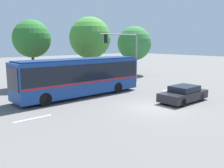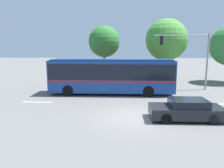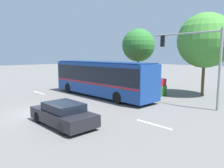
{
  "view_description": "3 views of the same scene",
  "coord_description": "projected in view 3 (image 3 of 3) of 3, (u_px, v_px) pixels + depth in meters",
  "views": [
    {
      "loc": [
        -13.23,
        -10.74,
        4.56
      ],
      "look_at": [
        -1.37,
        3.07,
        1.47
      ],
      "focal_mm": 38.86,
      "sensor_mm": 36.0,
      "label": 1
    },
    {
      "loc": [
        -0.71,
        -13.09,
        4.41
      ],
      "look_at": [
        -1.75,
        5.7,
        1.1
      ],
      "focal_mm": 34.38,
      "sensor_mm": 36.0,
      "label": 2
    },
    {
      "loc": [
        13.59,
        -6.35,
        3.9
      ],
      "look_at": [
        2.01,
        4.46,
        1.75
      ],
      "focal_mm": 34.87,
      "sensor_mm": 36.0,
      "label": 3
    }
  ],
  "objects": [
    {
      "name": "city_bus",
      "position": [
        101.0,
        77.0,
        20.3
      ],
      "size": [
        11.46,
        2.7,
        3.25
      ],
      "rotation": [
        0.0,
        0.0,
        3.15
      ],
      "color": "navy",
      "rests_on": "ground"
    },
    {
      "name": "street_tree_centre",
      "position": [
        205.0,
        41.0,
        20.21
      ],
      "size": [
        5.09,
        5.09,
        7.74
      ],
      "color": "brown",
      "rests_on": "ground"
    },
    {
      "name": "lane_stripe_mid",
      "position": [
        39.0,
        93.0,
        22.35
      ],
      "size": [
        2.4,
        0.16,
        0.01
      ],
      "primitive_type": "cube",
      "color": "silver",
      "rests_on": "ground"
    },
    {
      "name": "lane_stripe_near",
      "position": [
        153.0,
        124.0,
        12.22
      ],
      "size": [
        2.4,
        0.16,
        0.01
      ],
      "primitive_type": "cube",
      "color": "silver",
      "rests_on": "ground"
    },
    {
      "name": "street_tree_left",
      "position": [
        138.0,
        45.0,
        25.39
      ],
      "size": [
        3.82,
        3.82,
        6.9
      ],
      "color": "brown",
      "rests_on": "ground"
    },
    {
      "name": "flowering_hedge",
      "position": [
        136.0,
        85.0,
        22.73
      ],
      "size": [
        6.61,
        1.28,
        1.61
      ],
      "color": "#286028",
      "rests_on": "ground"
    },
    {
      "name": "traffic_light_pole",
      "position": [
        199.0,
        55.0,
        15.89
      ],
      "size": [
        5.54,
        0.24,
        5.7
      ],
      "rotation": [
        0.0,
        0.0,
        3.14
      ],
      "color": "gray",
      "rests_on": "ground"
    },
    {
      "name": "ground_plane",
      "position": [
        43.0,
        113.0,
        14.66
      ],
      "size": [
        140.0,
        140.0,
        0.0
      ],
      "primitive_type": "plane",
      "color": "slate"
    },
    {
      "name": "sedan_foreground",
      "position": [
        63.0,
        114.0,
        12.12
      ],
      "size": [
        4.37,
        1.9,
        1.26
      ],
      "rotation": [
        0.0,
        0.0,
        3.15
      ],
      "color": "black",
      "rests_on": "ground"
    }
  ]
}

